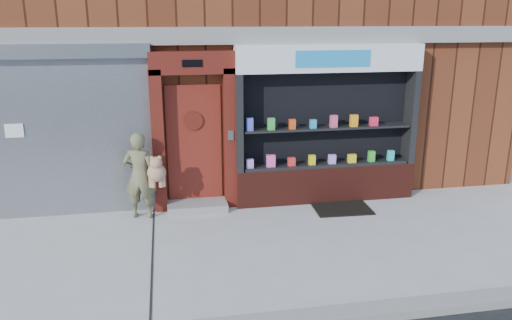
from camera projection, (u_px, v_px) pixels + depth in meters
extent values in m
plane|color=#9E9E99|center=(253.00, 246.00, 7.83)|extent=(80.00, 80.00, 0.00)
cube|color=gray|center=(233.00, 36.00, 8.78)|extent=(12.00, 0.16, 0.30)
cube|color=gray|center=(65.00, 139.00, 8.75)|extent=(3.00, 0.10, 2.80)
cube|color=slate|center=(55.00, 51.00, 8.28)|extent=(3.10, 0.30, 0.24)
cube|color=white|center=(14.00, 131.00, 8.50)|extent=(0.30, 0.01, 0.24)
cube|color=#4C130D|center=(158.00, 142.00, 8.98)|extent=(0.22, 0.28, 2.60)
cube|color=#4C130D|center=(230.00, 139.00, 9.21)|extent=(0.22, 0.28, 2.60)
cube|color=#4C130D|center=(192.00, 63.00, 8.71)|extent=(1.50, 0.28, 0.40)
cube|color=black|center=(192.00, 63.00, 8.57)|extent=(0.35, 0.01, 0.12)
cube|color=maroon|center=(194.00, 144.00, 9.23)|extent=(1.00, 0.06, 2.20)
cylinder|color=black|center=(194.00, 121.00, 9.07)|extent=(0.28, 0.02, 0.28)
cylinder|color=#4C130D|center=(194.00, 121.00, 9.06)|extent=(0.34, 0.02, 0.34)
cube|color=gray|center=(197.00, 206.00, 9.28)|extent=(1.10, 0.55, 0.15)
cube|color=slate|center=(231.00, 135.00, 9.04)|extent=(0.10, 0.02, 0.18)
cube|color=#4F1912|center=(325.00, 183.00, 9.74)|extent=(3.50, 0.40, 0.70)
cube|color=black|center=(239.00, 123.00, 9.10)|extent=(0.12, 0.40, 1.80)
cube|color=black|center=(410.00, 117.00, 9.69)|extent=(0.12, 0.40, 1.80)
cube|color=black|center=(324.00, 118.00, 9.57)|extent=(3.30, 0.03, 1.80)
cube|color=black|center=(325.00, 164.00, 9.64)|extent=(3.20, 0.36, 0.06)
cube|color=black|center=(327.00, 128.00, 9.44)|extent=(3.20, 0.36, 0.04)
cube|color=white|center=(330.00, 58.00, 9.08)|extent=(3.50, 0.40, 0.50)
cube|color=#1776B2|center=(333.00, 59.00, 8.89)|extent=(1.40, 0.01, 0.30)
cube|color=#BE81E8|center=(250.00, 164.00, 9.27)|extent=(0.13, 0.09, 0.17)
cube|color=#F752B2|center=(271.00, 161.00, 9.33)|extent=(0.16, 0.09, 0.23)
cube|color=red|center=(291.00, 162.00, 9.41)|extent=(0.14, 0.09, 0.16)
cube|color=yellow|center=(312.00, 160.00, 9.47)|extent=(0.12, 0.09, 0.19)
cube|color=#C288F4|center=(332.00, 159.00, 9.55)|extent=(0.14, 0.09, 0.18)
cube|color=yellow|center=(352.00, 158.00, 9.62)|extent=(0.15, 0.09, 0.16)
cube|color=green|center=(371.00, 156.00, 9.68)|extent=(0.12, 0.09, 0.21)
cube|color=#26C0C0|center=(391.00, 155.00, 9.75)|extent=(0.12, 0.09, 0.20)
cube|color=#4453E8|center=(250.00, 124.00, 9.06)|extent=(0.12, 0.09, 0.24)
cube|color=green|center=(271.00, 124.00, 9.13)|extent=(0.13, 0.09, 0.22)
cube|color=#E44A18|center=(292.00, 124.00, 9.21)|extent=(0.11, 0.09, 0.18)
cube|color=#2798C4|center=(313.00, 124.00, 9.28)|extent=(0.12, 0.09, 0.16)
cube|color=#E14B74|center=(334.00, 121.00, 9.34)|extent=(0.13, 0.09, 0.23)
cube|color=orange|center=(354.00, 121.00, 9.41)|extent=(0.14, 0.09, 0.23)
cube|color=#E32846|center=(374.00, 121.00, 9.49)|extent=(0.15, 0.09, 0.17)
imported|color=#646441|center=(140.00, 176.00, 8.77)|extent=(0.63, 0.48, 1.56)
sphere|color=#A47452|center=(157.00, 173.00, 8.70)|extent=(0.33, 0.33, 0.33)
sphere|color=#A47452|center=(156.00, 163.00, 8.59)|extent=(0.22, 0.22, 0.22)
sphere|color=#A47452|center=(152.00, 158.00, 8.56)|extent=(0.08, 0.08, 0.08)
sphere|color=#A47452|center=(160.00, 158.00, 8.58)|extent=(0.08, 0.08, 0.08)
cylinder|color=#A47452|center=(151.00, 182.00, 8.72)|extent=(0.08, 0.08, 0.20)
cylinder|color=#A47452|center=(163.00, 181.00, 8.76)|extent=(0.08, 0.08, 0.20)
cylinder|color=#A47452|center=(153.00, 182.00, 8.71)|extent=(0.08, 0.08, 0.20)
cylinder|color=#A47452|center=(161.00, 182.00, 8.73)|extent=(0.08, 0.08, 0.20)
cube|color=black|center=(342.00, 209.00, 9.34)|extent=(1.07, 0.77, 0.03)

